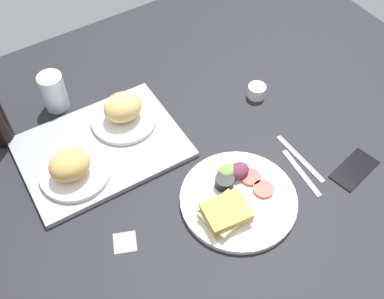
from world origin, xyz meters
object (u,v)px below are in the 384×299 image
Objects in this scene: plate_with_salad at (236,198)px; cell_phone at (354,169)px; serving_tray at (102,148)px; espresso_cup at (257,91)px; knife at (300,158)px; bread_plate_near at (72,168)px; fork at (301,172)px; drinking_glass at (54,92)px; sticky_note at (125,242)px; bread_plate_far at (123,112)px.

plate_with_salad is 34.97cm from cell_phone.
espresso_cup is (50.35, -6.55, 1.20)cm from serving_tray.
knife is at bearing 120.73° from cell_phone.
plate_with_salad is 39.96cm from espresso_cup.
espresso_cup is (60.86, -1.28, -2.99)cm from bread_plate_near.
cell_phone reaches higher than fork.
drinking_glass reaches higher than sticky_note.
bread_plate_near is at bearing 65.47° from fork.
plate_with_salad is at bearing 89.72° from fork.
serving_tray reaches higher than sticky_note.
plate_with_salad is 5.48× the size of espresso_cup.
serving_tray is at bearing -152.74° from bread_plate_far.
bread_plate_near reaches higher than plate_with_salad.
serving_tray is 2.32× the size of bread_plate_far.
fork is at bearing 142.92° from knife.
drinking_glass reaches higher than knife.
espresso_cup is at bearing -10.47° from knife.
drinking_glass reaches higher than serving_tray.
serving_tray is 70.93cm from cell_phone.
espresso_cup reaches higher than sticky_note.
cell_phone is at bearing -30.44° from bread_plate_near.
knife is at bearing -3.69° from sticky_note.
cell_phone is at bearing -112.16° from fork.
bread_plate_near reaches higher than sticky_note.
bread_plate_far reaches higher than serving_tray.
cell_phone is at bearing -138.10° from knife.
bread_plate_near is 43.87cm from plate_with_salad.
knife is (-4.79, -26.48, -1.75)cm from espresso_cup.
plate_with_salad is at bearing -65.89° from drinking_glass.
serving_tray is 56.27cm from knife.
drinking_glass reaches higher than bread_plate_near.
bread_plate_near is at bearing 137.85° from plate_with_salad.
fork is (32.36, -42.28, -4.90)cm from bread_plate_far.
bread_plate_near reaches higher than serving_tray.
serving_tray is 40.98cm from plate_with_salad.
fork is at bearing -41.02° from serving_tray.
drinking_glass reaches higher than fork.
serving_tray is 50.79cm from espresso_cup.
sticky_note is at bearing 86.10° from knife.
fork is 51.12cm from sticky_note.
bread_plate_far reaches higher than cell_phone.
espresso_cup is at bearing -7.41° from serving_tray.
plate_with_salad is at bearing -73.63° from bread_plate_far.
bread_plate_far is 41.97cm from espresso_cup.
drinking_glass is 76.14cm from fork.
drinking_glass is 61.91cm from espresso_cup.
bread_plate_far reaches higher than fork.
bread_plate_near is at bearing 63.45° from knife.
sticky_note is at bearing -117.61° from bread_plate_far.
bread_plate_far is at bearing 42.52° from knife.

